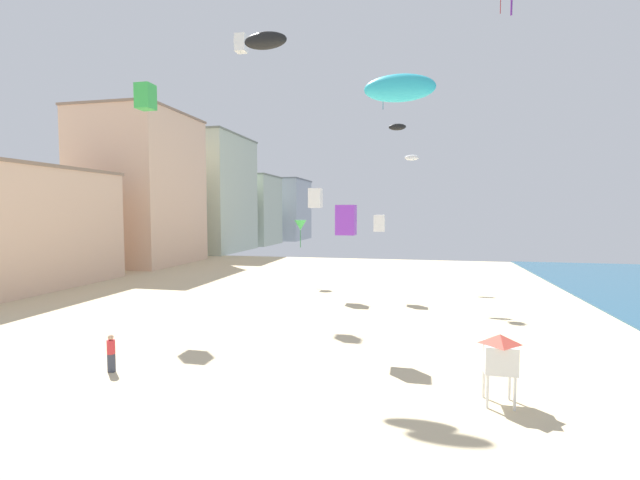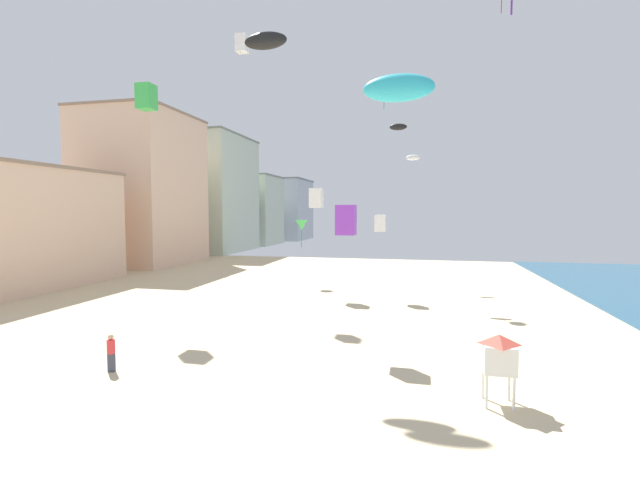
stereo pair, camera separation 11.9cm
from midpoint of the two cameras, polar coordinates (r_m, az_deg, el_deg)
name	(u,v)px [view 1 (the left image)]	position (r m, az deg, el deg)	size (l,w,h in m)	color
boardwalk_hotel_mid	(140,189)	(63.09, -22.34, 6.15)	(12.21, 14.16, 19.77)	beige
boardwalk_hotel_far	(207,194)	(79.35, -14.51, 5.81)	(12.84, 16.47, 19.92)	#B7C6B2
boardwalk_hotel_distant	(243,210)	(93.92, -10.03, 3.84)	(13.91, 12.31, 14.39)	#B7C6B2
boardwalk_hotel_furthest	(270,210)	(110.25, -6.56, 3.95)	(18.12, 15.22, 14.79)	#ADB7C1
kite_flyer	(111,351)	(21.48, -25.64, -12.87)	(0.34, 0.34, 1.64)	#383D4C
lifeguard_stand	(500,354)	(17.40, 22.10, -13.53)	(1.10, 1.10, 2.55)	white
kite_cyan_parafoil	(400,88)	(16.77, 10.08, 18.86)	(2.54, 0.70, 0.99)	#2DB7CC
kite_white_box	(379,223)	(35.36, 7.62, 2.17)	(0.85, 0.85, 1.33)	white
kite_purple_box	(346,220)	(22.14, 3.25, 2.61)	(0.96, 0.96, 1.51)	purple
kite_cyan_delta	(383,87)	(39.47, 8.12, 19.12)	(1.02, 1.02, 2.32)	#2DB7CC
kite_white_box_2	(241,43)	(38.91, -10.32, 23.83)	(0.87, 0.87, 1.37)	white
kite_green_delta	(300,225)	(41.50, -2.64, 1.94)	(1.14, 1.14, 2.58)	green
kite_white_parafoil	(412,158)	(43.59, 11.76, 10.43)	(1.36, 0.38, 0.53)	white
kite_black_parafoil	(397,127)	(37.58, 9.92, 14.26)	(1.41, 0.39, 0.55)	black
kite_green_box	(145,97)	(32.41, -21.83, 16.89)	(1.04, 1.04, 1.63)	green
kite_white_box_3	(315,198)	(36.63, -0.70, 5.47)	(1.02, 1.02, 1.61)	white
kite_black_parafoil_2	(265,41)	(25.32, -7.25, 24.29)	(2.32, 0.65, 0.90)	black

